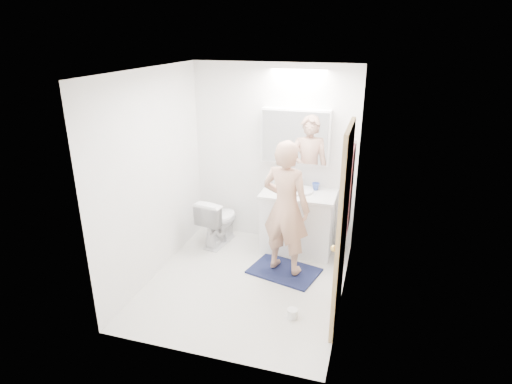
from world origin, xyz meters
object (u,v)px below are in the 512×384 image
at_px(vanity_cabinet, 298,223).
at_px(toilet_paper_roll, 292,313).
at_px(soap_bottle_b, 293,181).
at_px(toothbrush_cup, 316,186).
at_px(medicine_cabinet, 296,136).
at_px(soap_bottle_a, 278,178).
at_px(person, 286,208).
at_px(toilet, 219,220).

bearing_deg(vanity_cabinet, toilet_paper_roll, -80.32).
relative_size(soap_bottle_b, toothbrush_cup, 1.58).
bearing_deg(medicine_cabinet, soap_bottle_a, -163.71).
xyz_separation_m(medicine_cabinet, soap_bottle_a, (-0.21, -0.06, -0.56)).
distance_m(soap_bottle_b, toothbrush_cup, 0.31).
distance_m(medicine_cabinet, soap_bottle_a, 0.60).
relative_size(medicine_cabinet, person, 0.55).
bearing_deg(toilet_paper_roll, medicine_cabinet, 102.17).
height_order(soap_bottle_a, toothbrush_cup, soap_bottle_a).
bearing_deg(person, medicine_cabinet, -70.37).
bearing_deg(soap_bottle_b, vanity_cabinet, -56.00).
distance_m(vanity_cabinet, toothbrush_cup, 0.54).
bearing_deg(toilet, medicine_cabinet, -151.61).
height_order(medicine_cabinet, toilet_paper_roll, medicine_cabinet).
height_order(person, toothbrush_cup, person).
distance_m(toilet, toothbrush_cup, 1.39).
bearing_deg(toothbrush_cup, medicine_cabinet, 170.48).
distance_m(medicine_cabinet, toilet_paper_roll, 2.23).
bearing_deg(soap_bottle_a, person, -69.56).
relative_size(person, soap_bottle_a, 6.70).
bearing_deg(toothbrush_cup, person, -106.17).
relative_size(vanity_cabinet, medicine_cabinet, 1.02).
bearing_deg(toothbrush_cup, toilet, -167.70).
xyz_separation_m(vanity_cabinet, toilet_paper_roll, (0.25, -1.45, -0.34)).
xyz_separation_m(soap_bottle_a, soap_bottle_b, (0.19, 0.03, -0.04)).
xyz_separation_m(toilet, person, (1.04, -0.49, 0.51)).
distance_m(person, soap_bottle_a, 0.81).
bearing_deg(person, soap_bottle_b, -69.38).
xyz_separation_m(vanity_cabinet, person, (-0.03, -0.61, 0.46)).
bearing_deg(vanity_cabinet, toilet, -173.89).
height_order(soap_bottle_b, toothbrush_cup, soap_bottle_b).
bearing_deg(toothbrush_cup, toilet_paper_roll, -87.91).
bearing_deg(toilet, soap_bottle_a, -150.98).
distance_m(vanity_cabinet, person, 0.76).
bearing_deg(person, soap_bottle_a, -55.28).
bearing_deg(toothbrush_cup, soap_bottle_b, 176.30).
relative_size(vanity_cabinet, toilet_paper_roll, 8.18).
distance_m(soap_bottle_b, toilet_paper_roll, 1.87).
bearing_deg(vanity_cabinet, soap_bottle_b, 124.00).
xyz_separation_m(person, toothbrush_cup, (0.22, 0.77, 0.02)).
distance_m(person, toothbrush_cup, 0.80).
relative_size(toilet, soap_bottle_a, 2.83).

